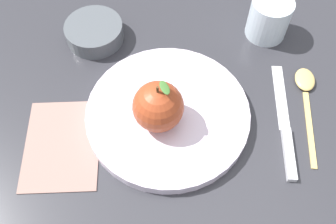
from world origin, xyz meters
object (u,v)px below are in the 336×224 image
at_px(apple, 158,107).
at_px(side_bowl, 94,31).
at_px(dinner_plate, 168,115).
at_px(linen_napkin, 62,144).
at_px(knife, 285,129).
at_px(spoon, 306,91).
at_px(cup, 269,17).

distance_m(apple, side_bowl, 0.23).
distance_m(dinner_plate, linen_napkin, 0.17).
height_order(knife, spoon, spoon).
bearing_deg(knife, spoon, 49.95).
bearing_deg(dinner_plate, spoon, 4.85).
bearing_deg(cup, side_bowl, 174.95).
bearing_deg(cup, spoon, -77.11).
bearing_deg(cup, knife, -96.37).
relative_size(side_bowl, cup, 1.41).
bearing_deg(side_bowl, apple, -64.91).
height_order(side_bowl, spoon, side_bowl).
bearing_deg(linen_napkin, cup, 26.58).
bearing_deg(dinner_plate, apple, -143.42).
height_order(spoon, linen_napkin, spoon).
height_order(apple, spoon, apple).
height_order(side_bowl, linen_napkin, side_bowl).
distance_m(dinner_plate, knife, 0.19).
bearing_deg(dinner_plate, cup, 38.32).
bearing_deg(dinner_plate, knife, -14.23).
xyz_separation_m(cup, spoon, (0.03, -0.14, -0.04)).
height_order(dinner_plate, linen_napkin, dinner_plate).
bearing_deg(linen_napkin, knife, -3.38).
bearing_deg(spoon, knife, -130.05).
bearing_deg(spoon, dinner_plate, -175.15).
relative_size(dinner_plate, side_bowl, 2.49).
distance_m(side_bowl, linen_napkin, 0.23).
relative_size(cup, spoon, 0.40).
relative_size(side_bowl, spoon, 0.56).
distance_m(apple, cup, 0.28).
height_order(cup, spoon, cup).
relative_size(dinner_plate, cup, 3.50).
relative_size(apple, spoon, 0.47).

